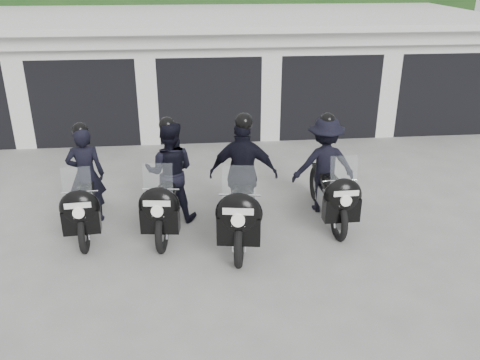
{
  "coord_description": "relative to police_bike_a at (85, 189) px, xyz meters",
  "views": [
    {
      "loc": [
        -0.47,
        -7.11,
        4.37
      ],
      "look_at": [
        0.28,
        0.51,
        1.05
      ],
      "focal_mm": 38.0,
      "sensor_mm": 36.0,
      "label": 1
    }
  ],
  "objects": [
    {
      "name": "ground",
      "position": [
        2.35,
        -1.07,
        -0.76
      ],
      "size": [
        80.0,
        80.0,
        0.0
      ],
      "primitive_type": "plane",
      "color": "gray",
      "rests_on": "ground"
    },
    {
      "name": "garage_block",
      "position": [
        2.35,
        6.99,
        0.67
      ],
      "size": [
        16.4,
        6.8,
        2.96
      ],
      "color": "silver",
      "rests_on": "ground"
    },
    {
      "name": "background_vegetation",
      "position": [
        2.72,
        11.85,
        2.01
      ],
      "size": [
        20.0,
        3.9,
        5.8
      ],
      "color": "#173B15",
      "rests_on": "ground"
    },
    {
      "name": "police_bike_a",
      "position": [
        0.0,
        0.0,
        0.0
      ],
      "size": [
        0.76,
        2.19,
        1.91
      ],
      "rotation": [
        0.0,
        0.0,
        0.08
      ],
      "color": "black",
      "rests_on": "ground"
    },
    {
      "name": "police_bike_b",
      "position": [
        1.43,
        0.03,
        0.08
      ],
      "size": [
        0.98,
        2.28,
        1.99
      ],
      "rotation": [
        0.0,
        0.0,
        -0.12
      ],
      "color": "black",
      "rests_on": "ground"
    },
    {
      "name": "police_bike_c",
      "position": [
        2.69,
        -0.42,
        0.15
      ],
      "size": [
        1.26,
        2.46,
        2.15
      ],
      "rotation": [
        0.0,
        0.0,
        -0.16
      ],
      "color": "black",
      "rests_on": "ground"
    },
    {
      "name": "police_bike_d",
      "position": [
        4.28,
        0.14,
        0.08
      ],
      "size": [
        1.19,
        2.25,
        1.96
      ],
      "rotation": [
        0.0,
        0.0,
        0.02
      ],
      "color": "black",
      "rests_on": "ground"
    }
  ]
}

